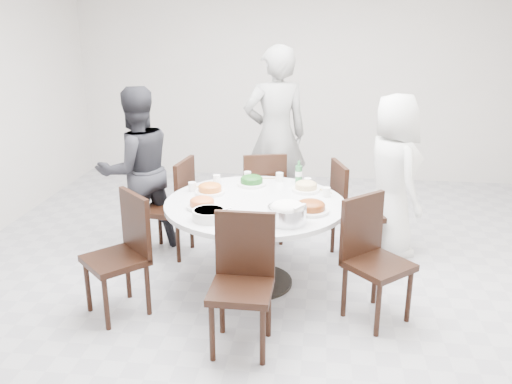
# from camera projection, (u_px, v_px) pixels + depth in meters

# --- Properties ---
(floor) EXTENTS (6.00, 6.00, 0.01)m
(floor) POSITION_uv_depth(u_px,v_px,m) (272.00, 269.00, 4.96)
(floor) COLOR #ADADB2
(floor) RESTS_ON ground
(wall_back) EXTENTS (6.00, 0.01, 2.80)m
(wall_back) POSITION_uv_depth(u_px,v_px,m) (295.00, 77.00, 7.34)
(wall_back) COLOR silver
(wall_back) RESTS_ON ground
(wall_front) EXTENTS (6.00, 0.01, 2.80)m
(wall_front) POSITION_uv_depth(u_px,v_px,m) (182.00, 296.00, 1.70)
(wall_front) COLOR silver
(wall_front) RESTS_ON ground
(dining_table) EXTENTS (1.50, 1.50, 0.75)m
(dining_table) POSITION_uv_depth(u_px,v_px,m) (255.00, 243.00, 4.60)
(dining_table) COLOR silver
(dining_table) RESTS_ON floor
(chair_ne) EXTENTS (0.52, 0.52, 0.95)m
(chair_ne) POSITION_uv_depth(u_px,v_px,m) (357.00, 212.00, 5.04)
(chair_ne) COLOR black
(chair_ne) RESTS_ON floor
(chair_n) EXTENTS (0.52, 0.52, 0.95)m
(chair_n) POSITION_uv_depth(u_px,v_px,m) (262.00, 196.00, 5.48)
(chair_n) COLOR black
(chair_n) RESTS_ON floor
(chair_nw) EXTENTS (0.47, 0.47, 0.95)m
(chair_nw) POSITION_uv_depth(u_px,v_px,m) (167.00, 207.00, 5.16)
(chair_nw) COLOR black
(chair_nw) RESTS_ON floor
(chair_sw) EXTENTS (0.59, 0.59, 0.95)m
(chair_sw) POSITION_uv_depth(u_px,v_px,m) (115.00, 257.00, 4.11)
(chair_sw) COLOR black
(chair_sw) RESTS_ON floor
(chair_s) EXTENTS (0.42, 0.42, 0.95)m
(chair_s) POSITION_uv_depth(u_px,v_px,m) (241.00, 287.00, 3.66)
(chair_s) COLOR black
(chair_s) RESTS_ON floor
(chair_se) EXTENTS (0.59, 0.59, 0.95)m
(chair_se) POSITION_uv_depth(u_px,v_px,m) (379.00, 262.00, 4.02)
(chair_se) COLOR black
(chair_se) RESTS_ON floor
(diner_right) EXTENTS (0.74, 0.89, 1.55)m
(diner_right) POSITION_uv_depth(u_px,v_px,m) (392.00, 176.00, 5.08)
(diner_right) COLOR silver
(diner_right) RESTS_ON floor
(diner_middle) EXTENTS (0.82, 0.68, 1.93)m
(diner_middle) POSITION_uv_depth(u_px,v_px,m) (276.00, 136.00, 5.86)
(diner_middle) COLOR black
(diner_middle) RESTS_ON floor
(diner_left) EXTENTS (0.98, 0.96, 1.60)m
(diner_left) POSITION_uv_depth(u_px,v_px,m) (137.00, 170.00, 5.20)
(diner_left) COLOR black
(diner_left) RESTS_ON floor
(dish_greens) EXTENTS (0.26, 0.26, 0.07)m
(dish_greens) POSITION_uv_depth(u_px,v_px,m) (252.00, 182.00, 4.89)
(dish_greens) COLOR white
(dish_greens) RESTS_ON dining_table
(dish_pale) EXTENTS (0.24, 0.24, 0.07)m
(dish_pale) POSITION_uv_depth(u_px,v_px,m) (306.00, 188.00, 4.74)
(dish_pale) COLOR white
(dish_pale) RESTS_ON dining_table
(dish_orange) EXTENTS (0.26, 0.26, 0.07)m
(dish_orange) POSITION_uv_depth(u_px,v_px,m) (210.00, 190.00, 4.67)
(dish_orange) COLOR white
(dish_orange) RESTS_ON dining_table
(dish_redbrown) EXTENTS (0.29, 0.29, 0.07)m
(dish_redbrown) POSITION_uv_depth(u_px,v_px,m) (311.00, 208.00, 4.24)
(dish_redbrown) COLOR white
(dish_redbrown) RESTS_ON dining_table
(dish_tofu) EXTENTS (0.25, 0.25, 0.06)m
(dish_tofu) POSITION_uv_depth(u_px,v_px,m) (202.00, 204.00, 4.33)
(dish_tofu) COLOR white
(dish_tofu) RESTS_ON dining_table
(rice_bowl) EXTENTS (0.29, 0.29, 0.13)m
(rice_bowl) POSITION_uv_depth(u_px,v_px,m) (287.00, 215.00, 4.02)
(rice_bowl) COLOR silver
(rice_bowl) RESTS_ON dining_table
(soup_bowl) EXTENTS (0.25, 0.25, 0.08)m
(soup_bowl) POSITION_uv_depth(u_px,v_px,m) (209.00, 215.00, 4.09)
(soup_bowl) COLOR white
(soup_bowl) RESTS_ON dining_table
(beverage_bottle) EXTENTS (0.06, 0.06, 0.21)m
(beverage_bottle) POSITION_uv_depth(u_px,v_px,m) (299.00, 172.00, 4.93)
(beverage_bottle) COLOR #2A6938
(beverage_bottle) RESTS_ON dining_table
(tea_cups) EXTENTS (0.07, 0.07, 0.08)m
(tea_cups) POSITION_uv_depth(u_px,v_px,m) (262.00, 175.00, 5.08)
(tea_cups) COLOR white
(tea_cups) RESTS_ON dining_table
(chopsticks) EXTENTS (0.24, 0.04, 0.01)m
(chopsticks) POSITION_uv_depth(u_px,v_px,m) (268.00, 178.00, 5.10)
(chopsticks) COLOR tan
(chopsticks) RESTS_ON dining_table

